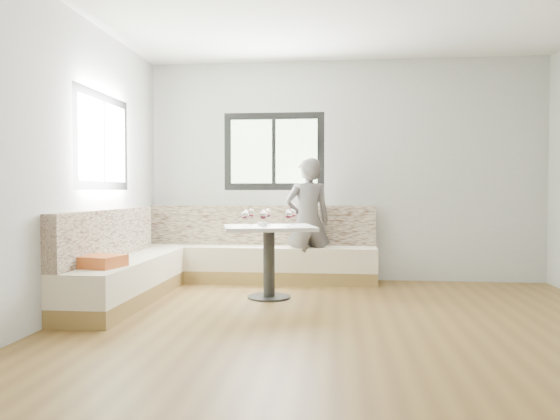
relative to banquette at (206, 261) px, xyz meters
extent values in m
cube|color=brown|center=(1.59, -1.63, -0.33)|extent=(5.00, 5.00, 0.01)
cube|color=#B7B7B2|center=(1.59, 0.87, 1.07)|extent=(5.00, 0.01, 2.80)
cube|color=#B7B7B2|center=(1.59, -4.13, 1.07)|extent=(5.00, 0.01, 2.80)
cube|color=#B7B7B2|center=(-0.91, -1.63, 1.07)|extent=(0.01, 5.00, 2.80)
cube|color=black|center=(0.69, 0.86, 1.32)|extent=(1.30, 0.02, 1.00)
cube|color=black|center=(-0.90, -0.73, 1.32)|extent=(0.02, 1.30, 1.00)
cube|color=brown|center=(0.54, 0.60, -0.25)|extent=(2.90, 0.55, 0.16)
cube|color=beige|center=(0.54, 0.60, -0.03)|extent=(2.90, 0.55, 0.29)
cube|color=beige|center=(0.54, 0.80, 0.37)|extent=(2.90, 0.14, 0.50)
cube|color=brown|center=(-0.64, -0.80, -0.25)|extent=(0.55, 2.25, 0.16)
cube|color=beige|center=(-0.64, -0.80, -0.03)|extent=(0.55, 2.25, 0.29)
cube|color=beige|center=(-0.84, -0.80, 0.37)|extent=(0.14, 2.25, 0.50)
cube|color=#B56B21|center=(-0.62, -1.45, 0.17)|extent=(0.42, 0.42, 0.11)
cylinder|color=black|center=(0.79, -0.43, -0.32)|extent=(0.46, 0.46, 0.02)
cylinder|color=black|center=(0.79, -0.43, 0.03)|extent=(0.12, 0.12, 0.73)
cube|color=silver|center=(0.79, -0.43, 0.42)|extent=(1.08, 0.93, 0.04)
imported|color=#534D4C|center=(1.15, 0.50, 0.44)|extent=(0.65, 0.53, 1.54)
cylinder|color=white|center=(0.71, -0.40, 0.46)|extent=(0.10, 0.10, 0.04)
sphere|color=black|center=(0.73, -0.39, 0.47)|extent=(0.02, 0.02, 0.02)
sphere|color=black|center=(0.70, -0.39, 0.47)|extent=(0.02, 0.02, 0.02)
sphere|color=black|center=(0.71, -0.42, 0.47)|extent=(0.02, 0.02, 0.02)
cylinder|color=white|center=(0.57, -0.65, 0.44)|extent=(0.06, 0.06, 0.01)
cylinder|color=white|center=(0.57, -0.65, 0.48)|extent=(0.01, 0.01, 0.08)
ellipsoid|color=white|center=(0.57, -0.65, 0.57)|extent=(0.08, 0.08, 0.09)
cylinder|color=#43020E|center=(0.57, -0.65, 0.54)|extent=(0.05, 0.05, 0.02)
cylinder|color=white|center=(0.75, -0.63, 0.44)|extent=(0.06, 0.06, 0.01)
cylinder|color=white|center=(0.75, -0.63, 0.48)|extent=(0.01, 0.01, 0.08)
ellipsoid|color=white|center=(0.75, -0.63, 0.57)|extent=(0.08, 0.08, 0.09)
cylinder|color=#43020E|center=(0.75, -0.63, 0.54)|extent=(0.05, 0.05, 0.02)
cylinder|color=white|center=(1.00, -0.51, 0.44)|extent=(0.06, 0.06, 0.01)
cylinder|color=white|center=(1.00, -0.51, 0.48)|extent=(0.01, 0.01, 0.08)
ellipsoid|color=white|center=(1.00, -0.51, 0.57)|extent=(0.08, 0.08, 0.09)
cylinder|color=#43020E|center=(1.00, -0.51, 0.54)|extent=(0.05, 0.05, 0.02)
cylinder|color=white|center=(0.75, -0.29, 0.44)|extent=(0.06, 0.06, 0.01)
cylinder|color=white|center=(0.75, -0.29, 0.48)|extent=(0.01, 0.01, 0.08)
ellipsoid|color=white|center=(0.75, -0.29, 0.57)|extent=(0.08, 0.08, 0.09)
cylinder|color=#43020E|center=(0.75, -0.29, 0.54)|extent=(0.05, 0.05, 0.02)
cylinder|color=white|center=(1.02, -0.26, 0.44)|extent=(0.06, 0.06, 0.01)
cylinder|color=white|center=(1.02, -0.26, 0.48)|extent=(0.01, 0.01, 0.08)
ellipsoid|color=white|center=(1.02, -0.26, 0.57)|extent=(0.08, 0.08, 0.09)
cylinder|color=#43020E|center=(1.02, -0.26, 0.54)|extent=(0.05, 0.05, 0.02)
cylinder|color=white|center=(0.57, -0.29, 0.44)|extent=(0.06, 0.06, 0.01)
cylinder|color=white|center=(0.57, -0.29, 0.48)|extent=(0.01, 0.01, 0.08)
ellipsoid|color=white|center=(0.57, -0.29, 0.57)|extent=(0.08, 0.08, 0.09)
cylinder|color=#43020E|center=(0.57, -0.29, 0.54)|extent=(0.05, 0.05, 0.02)
camera|label=1|loc=(1.50, -6.15, 0.81)|focal=35.00mm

